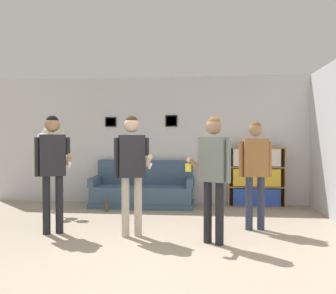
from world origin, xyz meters
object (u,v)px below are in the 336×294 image
at_px(bookshelf, 256,177).
at_px(person_watcher_holding_cup, 213,166).
at_px(couch, 143,192).
at_px(drinking_cup, 243,145).
at_px(bottle_on_floor, 107,206).
at_px(floor_lamp, 49,141).
at_px(person_spectator_near_bookshelf, 255,163).
at_px(person_player_foreground_center, 132,162).
at_px(person_player_foreground_left, 53,161).

bearing_deg(bookshelf, person_watcher_holding_cup, -107.95).
bearing_deg(couch, drinking_cup, 5.39).
bearing_deg(drinking_cup, couch, -174.61).
height_order(person_watcher_holding_cup, bottle_on_floor, person_watcher_holding_cup).
bearing_deg(drinking_cup, floor_lamp, -165.19).
xyz_separation_m(person_spectator_near_bookshelf, bottle_on_floor, (-2.63, 1.17, -0.92)).
xyz_separation_m(floor_lamp, person_player_foreground_center, (1.91, -1.58, -0.29)).
relative_size(floor_lamp, person_watcher_holding_cup, 1.01).
relative_size(person_player_foreground_center, person_spectator_near_bookshelf, 1.04).
relative_size(floor_lamp, drinking_cup, 16.09).
distance_m(bookshelf, person_spectator_near_bookshelf, 2.04).
distance_m(floor_lamp, person_watcher_holding_cup, 3.57).
xyz_separation_m(person_spectator_near_bookshelf, drinking_cup, (0.01, 1.99, 0.25)).
bearing_deg(bookshelf, drinking_cup, 179.88).
relative_size(person_player_foreground_left, drinking_cup, 16.34).
bearing_deg(bottle_on_floor, person_watcher_holding_cup, -45.20).
xyz_separation_m(couch, bottle_on_floor, (-0.59, -0.62, -0.21)).
distance_m(bottle_on_floor, drinking_cup, 2.99).
distance_m(person_player_foreground_left, person_player_foreground_center, 1.17).
distance_m(person_player_foreground_center, person_watcher_holding_cup, 1.17).
relative_size(person_watcher_holding_cup, person_spectator_near_bookshelf, 1.01).
relative_size(couch, bottle_on_floor, 8.72).
bearing_deg(person_player_foreground_left, floor_lamp, 115.41).
relative_size(bookshelf, person_player_foreground_left, 0.70).
distance_m(couch, floor_lamp, 2.11).
height_order(bookshelf, bottle_on_floor, bookshelf).
bearing_deg(person_player_foreground_left, bookshelf, 38.03).
bearing_deg(bookshelf, couch, -175.24).
bearing_deg(couch, person_watcher_holding_cup, -61.98).
height_order(couch, floor_lamp, floor_lamp).
height_order(bookshelf, person_spectator_near_bookshelf, person_spectator_near_bookshelf).
bearing_deg(bottle_on_floor, person_spectator_near_bookshelf, -24.05).
xyz_separation_m(couch, drinking_cup, (2.04, 0.19, 0.96)).
distance_m(floor_lamp, person_spectator_near_bookshelf, 3.85).
relative_size(bookshelf, bottle_on_floor, 5.08).
relative_size(couch, person_spectator_near_bookshelf, 1.26).
bearing_deg(person_spectator_near_bookshelf, couch, 138.64).
xyz_separation_m(floor_lamp, person_watcher_holding_cup, (3.05, -1.83, -0.31)).
xyz_separation_m(person_player_foreground_left, person_spectator_near_bookshelf, (2.96, 0.54, -0.05)).
bearing_deg(floor_lamp, bookshelf, 13.86).
height_order(person_player_foreground_center, person_spectator_near_bookshelf, person_player_foreground_center).
distance_m(person_spectator_near_bookshelf, drinking_cup, 2.00).
height_order(couch, bottle_on_floor, couch).
height_order(person_player_foreground_left, person_spectator_near_bookshelf, person_player_foreground_left).
xyz_separation_m(couch, person_spectator_near_bookshelf, (2.04, -1.79, 0.71)).
distance_m(person_player_foreground_center, person_spectator_near_bookshelf, 1.88).
height_order(person_spectator_near_bookshelf, drinking_cup, person_spectator_near_bookshelf).
distance_m(person_player_foreground_center, drinking_cup, 3.13).
relative_size(floor_lamp, bottle_on_floor, 7.12).
relative_size(bookshelf, floor_lamp, 0.71).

